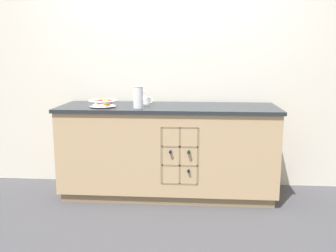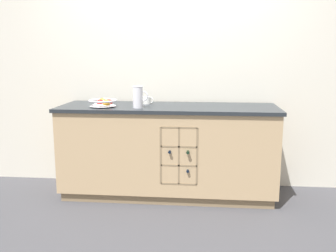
# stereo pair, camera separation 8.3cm
# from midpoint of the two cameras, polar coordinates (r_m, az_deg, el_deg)

# --- Properties ---
(ground_plane) EXTENTS (14.00, 14.00, 0.00)m
(ground_plane) POSITION_cam_midpoint_polar(r_m,az_deg,el_deg) (3.99, -0.60, -10.30)
(ground_plane) COLOR #424247
(back_wall) EXTENTS (4.54, 0.06, 2.55)m
(back_wall) POSITION_cam_midpoint_polar(r_m,az_deg,el_deg) (4.13, -0.16, 8.55)
(back_wall) COLOR silver
(back_wall) RESTS_ON ground_plane
(kitchen_island) EXTENTS (2.18, 0.72, 0.93)m
(kitchen_island) POSITION_cam_midpoint_polar(r_m,az_deg,el_deg) (3.85, -0.60, -3.73)
(kitchen_island) COLOR #8B7354
(kitchen_island) RESTS_ON ground_plane
(fruit_bowl) EXTENTS (0.28, 0.28, 0.08)m
(fruit_bowl) POSITION_cam_midpoint_polar(r_m,az_deg,el_deg) (3.74, -10.50, 3.53)
(fruit_bowl) COLOR silver
(fruit_bowl) RESTS_ON kitchen_island
(white_pitcher) EXTENTS (0.15, 0.10, 0.21)m
(white_pitcher) POSITION_cam_midpoint_polar(r_m,az_deg,el_deg) (3.62, -5.19, 4.48)
(white_pitcher) COLOR white
(white_pitcher) RESTS_ON kitchen_island
(ceramic_mug) EXTENTS (0.11, 0.08, 0.08)m
(ceramic_mug) POSITION_cam_midpoint_polar(r_m,az_deg,el_deg) (3.91, -3.85, 3.91)
(ceramic_mug) COLOR white
(ceramic_mug) RESTS_ON kitchen_island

